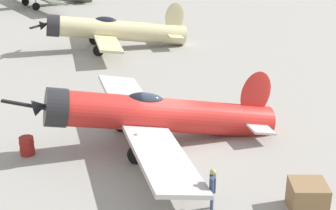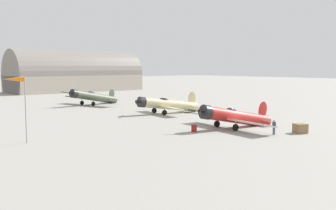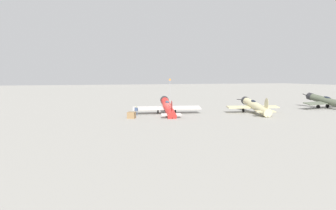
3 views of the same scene
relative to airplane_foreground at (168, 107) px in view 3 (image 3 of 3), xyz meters
name	(u,v)px [view 3 (image 3 of 3)]	position (x,y,z in m)	size (l,w,h in m)	color
ground_plane	(168,115)	(-0.09, -0.52, -1.37)	(400.00, 400.00, 0.00)	gray
airplane_foreground	(168,107)	(0.00, 0.00, 0.00)	(13.01, 12.10, 3.50)	red
airplane_mid_apron	(254,106)	(16.25, -3.64, 0.08)	(10.15, 11.82, 3.41)	beige
airplane_far_line	(329,102)	(36.20, -2.44, 0.18)	(13.16, 12.75, 3.52)	#4C5442
ground_crew_mechanic	(136,110)	(-5.80, 0.45, -0.37)	(0.57, 0.42, 1.65)	#384766
equipment_crate	(132,115)	(-7.19, -2.62, -0.84)	(1.66, 1.67, 1.06)	olive
fuel_drum	(166,108)	(1.34, 5.56, -0.96)	(0.66, 0.66, 0.82)	maroon
windsock_mast	(170,81)	(8.02, 23.14, 4.56)	(1.25, 2.04, 6.48)	gray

